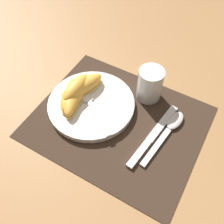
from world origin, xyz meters
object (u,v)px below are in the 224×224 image
object	(u,v)px
plate	(91,104)
citrus_wedge_0	(82,87)
citrus_wedge_1	(77,89)
fork	(90,104)
citrus_wedge_2	(72,96)
spoon	(170,127)
citrus_wedge_3	(72,97)
juice_glass	(150,86)
knife	(152,136)

from	to	relation	value
plate	citrus_wedge_0	size ratio (longest dim) A/B	1.62
citrus_wedge_0	citrus_wedge_1	xyz separation A→B (m)	(-0.01, -0.02, 0.00)
fork	citrus_wedge_2	distance (m)	0.05
plate	citrus_wedge_2	size ratio (longest dim) A/B	1.88
plate	citrus_wedge_0	xyz separation A→B (m)	(-0.04, 0.02, 0.02)
citrus_wedge_1	citrus_wedge_2	world-z (taller)	citrus_wedge_1
plate	citrus_wedge_1	bearing A→B (deg)	173.42
plate	citrus_wedge_2	world-z (taller)	citrus_wedge_2
citrus_wedge_1	plate	bearing A→B (deg)	-6.58
plate	citrus_wedge_1	world-z (taller)	citrus_wedge_1
spoon	plate	bearing A→B (deg)	-169.52
citrus_wedge_0	citrus_wedge_3	bearing A→B (deg)	-98.18
juice_glass	citrus_wedge_3	world-z (taller)	juice_glass
knife	juice_glass	bearing A→B (deg)	119.59
fork	citrus_wedge_3	world-z (taller)	citrus_wedge_3
spoon	fork	size ratio (longest dim) A/B	1.11
juice_glass	citrus_wedge_3	xyz separation A→B (m)	(-0.16, -0.13, -0.01)
citrus_wedge_2	fork	bearing A→B (deg)	12.38
fork	citrus_wedge_1	distance (m)	0.05
knife	citrus_wedge_3	xyz separation A→B (m)	(-0.23, -0.01, 0.03)
knife	spoon	world-z (taller)	spoon
spoon	citrus_wedge_2	xyz separation A→B (m)	(-0.26, -0.06, 0.02)
spoon	citrus_wedge_0	xyz separation A→B (m)	(-0.25, -0.02, 0.03)
plate	fork	distance (m)	0.01
juice_glass	citrus_wedge_0	bearing A→B (deg)	-150.94
plate	citrus_wedge_1	xyz separation A→B (m)	(-0.05, 0.01, 0.03)
juice_glass	citrus_wedge_2	xyz separation A→B (m)	(-0.16, -0.13, -0.01)
juice_glass	citrus_wedge_1	distance (m)	0.19
citrus_wedge_0	spoon	bearing A→B (deg)	4.04
knife	citrus_wedge_0	bearing A→B (deg)	172.85
juice_glass	fork	size ratio (longest dim) A/B	0.54
juice_glass	citrus_wedge_0	world-z (taller)	juice_glass
citrus_wedge_3	citrus_wedge_2	bearing A→B (deg)	76.66
juice_glass	fork	distance (m)	0.16
knife	citrus_wedge_2	size ratio (longest dim) A/B	1.77
plate	spoon	distance (m)	0.21
plate	knife	world-z (taller)	plate
citrus_wedge_3	knife	bearing A→B (deg)	3.12
juice_glass	spoon	xyz separation A→B (m)	(0.09, -0.07, -0.04)
plate	juice_glass	xyz separation A→B (m)	(0.12, 0.11, 0.03)
spoon	juice_glass	bearing A→B (deg)	143.38
knife	citrus_wedge_1	xyz separation A→B (m)	(-0.23, 0.01, 0.03)
citrus_wedge_1	citrus_wedge_2	size ratio (longest dim) A/B	0.90
knife	citrus_wedge_2	world-z (taller)	citrus_wedge_2
citrus_wedge_3	spoon	bearing A→B (deg)	12.75
fork	plate	bearing A→B (deg)	102.97
fork	citrus_wedge_3	bearing A→B (deg)	-164.44
knife	fork	bearing A→B (deg)	179.64
plate	spoon	xyz separation A→B (m)	(0.21, 0.04, -0.00)
juice_glass	citrus_wedge_2	distance (m)	0.21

